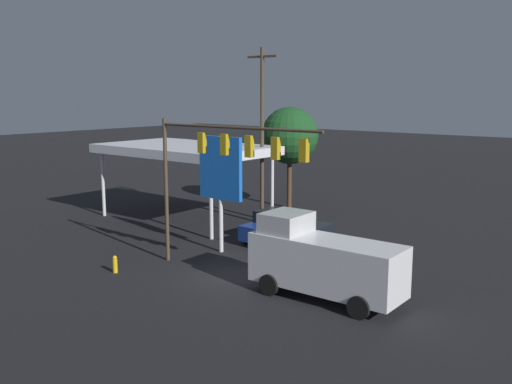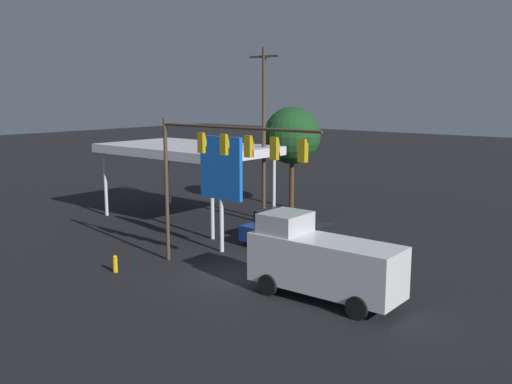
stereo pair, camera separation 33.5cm
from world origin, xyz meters
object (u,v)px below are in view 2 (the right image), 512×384
traffic_signal_assembly (223,156)px  hatchback_crossing (311,244)px  price_sign (221,171)px  fire_hydrant (115,264)px  sedan_far (275,226)px  street_tree (292,136)px  utility_pole (264,133)px  delivery_truck (321,261)px

traffic_signal_assembly → hatchback_crossing: 7.05m
price_sign → fire_hydrant: bearing=75.7°
sedan_far → street_tree: street_tree is taller
price_sign → fire_hydrant: 7.58m
street_tree → traffic_signal_assembly: bearing=114.9°
price_sign → street_tree: 13.36m
hatchback_crossing → street_tree: bearing=-142.7°
utility_pole → hatchback_crossing: size_ratio=3.04×
price_sign → traffic_signal_assembly: bearing=134.4°
utility_pole → price_sign: bearing=110.4°
sedan_far → hatchback_crossing: size_ratio=1.16×
traffic_signal_assembly → price_sign: bearing=-45.6°
sedan_far → fire_hydrant: bearing=-11.0°
sedan_far → price_sign: bearing=-11.5°
traffic_signal_assembly → utility_pole: (5.55, -10.04, 0.31)m
fire_hydrant → utility_pole: bearing=-85.4°
price_sign → street_tree: size_ratio=0.83×
hatchback_crossing → fire_hydrant: bearing=-42.6°
fire_hydrant → street_tree: bearing=-81.7°
price_sign → fire_hydrant: size_ratio=7.41×
utility_pole → fire_hydrant: utility_pole is taller
traffic_signal_assembly → price_sign: size_ratio=1.49×
price_sign → hatchback_crossing: 6.34m
delivery_truck → fire_hydrant: (9.95, 3.46, -1.26)m
price_sign → sedan_far: 5.23m
traffic_signal_assembly → utility_pole: 11.47m
delivery_truck → fire_hydrant: bearing=18.1°
traffic_signal_assembly → delivery_truck: (-5.46, -0.30, -4.19)m
traffic_signal_assembly → hatchback_crossing: bearing=-113.5°
traffic_signal_assembly → fire_hydrant: bearing=35.1°
traffic_signal_assembly → utility_pole: utility_pole is taller
sedan_far → hatchback_crossing: hatchback_crossing is taller
traffic_signal_assembly → sedan_far: traffic_signal_assembly is taller
sedan_far → delivery_truck: bearing=52.9°
sedan_far → fire_hydrant: sedan_far is taller
price_sign → street_tree: (4.30, -12.61, 1.03)m
fire_hydrant → price_sign: bearing=-104.3°
street_tree → fire_hydrant: size_ratio=8.89×
delivery_truck → sedan_far: bearing=-41.6°
hatchback_crossing → street_tree: 15.09m
traffic_signal_assembly → fire_hydrant: traffic_signal_assembly is taller
sedan_far → fire_hydrant: (2.54, 9.79, -0.51)m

